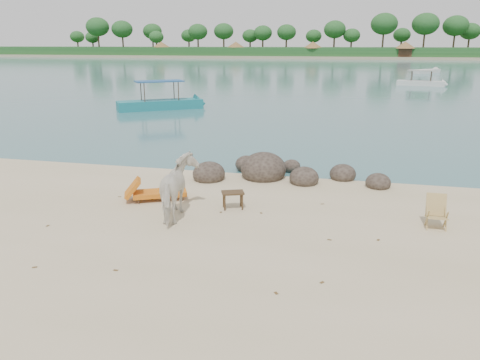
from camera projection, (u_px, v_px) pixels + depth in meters
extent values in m
plane|color=#346468|center=(337.00, 65.00, 94.50)|extent=(400.00, 400.00, 0.00)
cube|color=tan|center=(344.00, 55.00, 169.22)|extent=(420.00, 90.00, 1.40)
cube|color=#1E4C1E|center=(343.00, 52.00, 136.00)|extent=(420.00, 18.00, 2.40)
ellipsoid|color=#2F261F|center=(209.00, 175.00, 15.40)|extent=(1.06, 1.17, 0.80)
ellipsoid|color=#2F261F|center=(263.00, 170.00, 15.66)|extent=(1.51, 1.66, 1.13)
ellipsoid|color=#2F261F|center=(304.00, 179.00, 15.01)|extent=(0.95, 1.04, 0.71)
ellipsoid|color=#2F261F|center=(343.00, 175.00, 15.50)|extent=(0.87, 0.96, 0.65)
ellipsoid|color=#2F261F|center=(378.00, 183.00, 14.61)|extent=(0.78, 0.86, 0.58)
ellipsoid|color=#2F261F|center=(247.00, 165.00, 16.81)|extent=(0.81, 0.89, 0.61)
ellipsoid|color=#2F261F|center=(292.00, 167.00, 16.65)|extent=(0.62, 0.69, 0.47)
imported|color=silver|center=(179.00, 189.00, 11.87)|extent=(1.19, 1.99, 1.57)
plane|color=brown|center=(120.00, 198.00, 13.68)|extent=(0.12, 0.12, 0.00)
plane|color=brown|center=(135.00, 190.00, 14.38)|extent=(0.14, 0.14, 0.00)
plane|color=brown|center=(221.00, 213.00, 12.43)|extent=(0.12, 0.12, 0.00)
plane|color=brown|center=(48.00, 227.00, 11.52)|extent=(0.11, 0.11, 0.00)
plane|color=brown|center=(329.00, 241.00, 10.70)|extent=(0.11, 0.11, 0.00)
plane|color=brown|center=(116.00, 272.00, 9.26)|extent=(0.10, 0.10, 0.00)
plane|color=brown|center=(276.00, 294.00, 8.42)|extent=(0.14, 0.14, 0.00)
plane|color=brown|center=(322.00, 284.00, 8.79)|extent=(0.14, 0.14, 0.00)
plane|color=brown|center=(261.00, 214.00, 12.37)|extent=(0.13, 0.13, 0.00)
plane|color=brown|center=(378.00, 241.00, 10.69)|extent=(0.12, 0.12, 0.00)
plane|color=brown|center=(152.00, 200.00, 13.44)|extent=(0.13, 0.13, 0.00)
plane|color=brown|center=(35.00, 268.00, 9.39)|extent=(0.13, 0.13, 0.00)
plane|color=brown|center=(322.00, 205.00, 13.07)|extent=(0.13, 0.13, 0.00)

